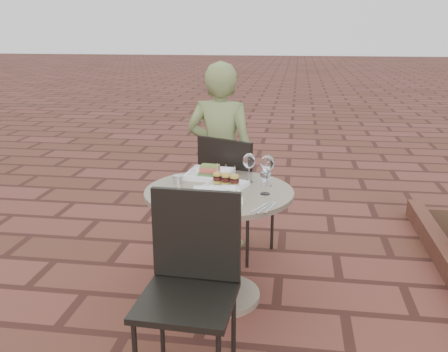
# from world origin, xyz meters

# --- Properties ---
(ground) EXTENTS (60.00, 60.00, 0.00)m
(ground) POSITION_xyz_m (0.00, 0.00, 0.00)
(ground) COLOR brown
(ground) RESTS_ON ground
(cafe_table) EXTENTS (0.90, 0.90, 0.73)m
(cafe_table) POSITION_xyz_m (0.05, 0.07, 0.48)
(cafe_table) COLOR gray
(cafe_table) RESTS_ON ground
(chair_far) EXTENTS (0.58, 0.58, 0.93)m
(chair_far) POSITION_xyz_m (0.05, 0.69, 0.55)
(chair_far) COLOR black
(chair_far) RESTS_ON ground
(chair_near) EXTENTS (0.46, 0.46, 0.93)m
(chair_near) POSITION_xyz_m (0.03, -0.65, 0.55)
(chair_near) COLOR black
(chair_near) RESTS_ON ground
(diner) EXTENTS (0.56, 0.41, 1.44)m
(diner) POSITION_xyz_m (-0.07, 0.90, 0.72)
(diner) COLOR olive
(diner) RESTS_ON ground
(plate_salmon) EXTENTS (0.31, 0.31, 0.08)m
(plate_salmon) POSITION_xyz_m (-0.06, 0.35, 0.75)
(plate_salmon) COLOR white
(plate_salmon) RESTS_ON cafe_table
(plate_sliders) EXTENTS (0.28, 0.28, 0.15)m
(plate_sliders) POSITION_xyz_m (0.08, 0.13, 0.76)
(plate_sliders) COLOR white
(plate_sliders) RESTS_ON cafe_table
(plate_tuna) EXTENTS (0.32, 0.32, 0.03)m
(plate_tuna) POSITION_xyz_m (0.06, -0.07, 0.75)
(plate_tuna) COLOR white
(plate_tuna) RESTS_ON cafe_table
(wine_glass_right) EXTENTS (0.07, 0.07, 0.16)m
(wine_glass_right) POSITION_xyz_m (0.33, 0.04, 0.84)
(wine_glass_right) COLOR white
(wine_glass_right) RESTS_ON cafe_table
(wine_glass_mid) EXTENTS (0.08, 0.08, 0.19)m
(wine_glass_mid) POSITION_xyz_m (0.21, 0.27, 0.86)
(wine_glass_mid) COLOR white
(wine_glass_mid) RESTS_ON cafe_table
(wine_glass_far) EXTENTS (0.08, 0.08, 0.19)m
(wine_glass_far) POSITION_xyz_m (0.33, 0.21, 0.87)
(wine_glass_far) COLOR white
(wine_glass_far) RESTS_ON cafe_table
(steel_ramekin) EXTENTS (0.07, 0.07, 0.05)m
(steel_ramekin) POSITION_xyz_m (-0.23, 0.18, 0.75)
(steel_ramekin) COLOR silver
(steel_ramekin) RESTS_ON cafe_table
(cutlery_set) EXTENTS (0.16, 0.24, 0.00)m
(cutlery_set) POSITION_xyz_m (0.35, -0.20, 0.73)
(cutlery_set) COLOR silver
(cutlery_set) RESTS_ON cafe_table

